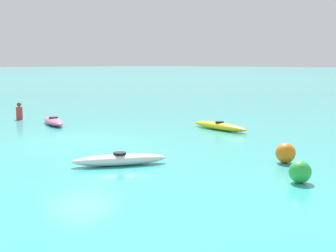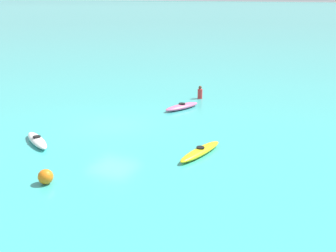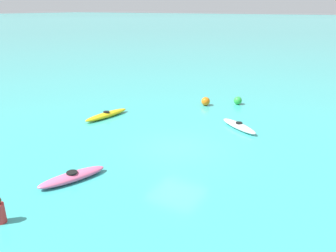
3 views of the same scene
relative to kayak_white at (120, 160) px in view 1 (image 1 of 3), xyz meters
The scene contains 7 objects.
ground_plane 4.32m from the kayak_white, 157.82° to the left, with size 600.00×600.00×0.00m, color #38ADA8.
kayak_white is the anchor object (origin of this frame).
kayak_yellow 7.83m from the kayak_white, 105.21° to the left, with size 3.17×1.08×0.37m.
kayak_pink 9.47m from the kayak_white, 157.39° to the left, with size 2.72×1.57×0.37m.
buoy_orange 4.76m from the kayak_white, 46.23° to the left, with size 0.58×0.58×0.58m, color orange.
buoy_green 4.93m from the kayak_white, 19.51° to the left, with size 0.54×0.54×0.54m, color green.
person_near_shore 12.31m from the kayak_white, 162.89° to the left, with size 0.32×0.32×0.88m.
Camera 1 is at (13.59, -10.09, 2.86)m, focal length 49.24 mm.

